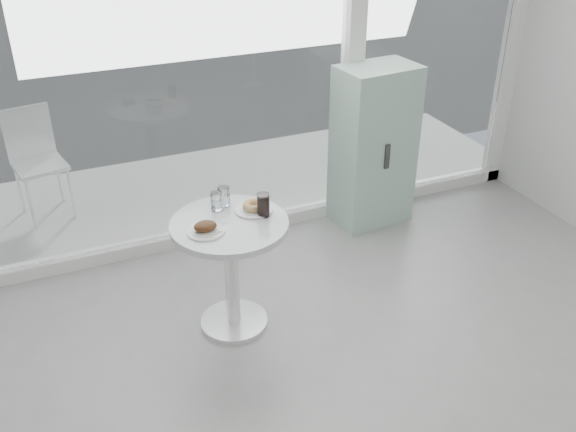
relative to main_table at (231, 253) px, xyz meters
name	(u,v)px	position (x,y,z in m)	size (l,w,h in m)	color
storefront	(251,16)	(0.57, 1.10, 1.16)	(5.00, 0.14, 3.00)	white
main_table	(231,253)	(0.00, 0.00, 0.00)	(0.72, 0.72, 0.77)	white
patio_deck	(218,186)	(0.50, 1.90, -0.53)	(5.60, 1.60, 0.05)	silver
mint_cabinet	(373,147)	(1.51, 0.88, 0.10)	(0.64, 0.46, 1.31)	#9CC7B4
patio_chair	(36,155)	(-0.99, 2.00, 0.01)	(0.45, 0.45, 0.89)	white
plate_fritter	(206,228)	(-0.16, -0.05, 0.25)	(0.23, 0.23, 0.07)	silver
plate_donut	(254,207)	(0.19, 0.08, 0.24)	(0.24, 0.24, 0.06)	silver
water_tumbler_a	(217,202)	(-0.02, 0.18, 0.27)	(0.07, 0.07, 0.12)	white
water_tumbler_b	(224,197)	(0.04, 0.22, 0.27)	(0.08, 0.08, 0.12)	white
cola_glass	(263,205)	(0.22, -0.01, 0.29)	(0.08, 0.08, 0.15)	white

